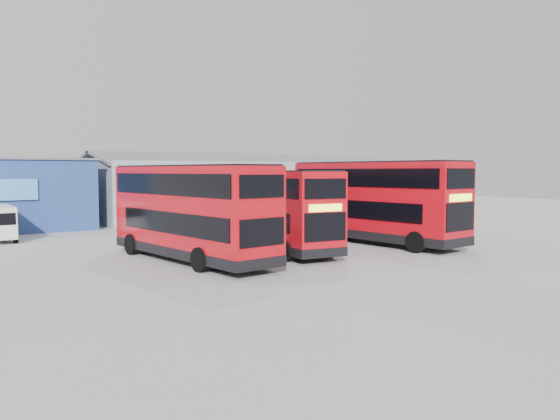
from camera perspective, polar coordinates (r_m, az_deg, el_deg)
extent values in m
plane|color=#989893|center=(31.81, 2.60, -3.53)|extent=(120.00, 120.00, 0.00)
cube|color=#4E96DF|center=(39.69, -26.81, 1.90)|extent=(3.96, 0.15, 1.40)
cube|color=#989DA6|center=(52.70, -3.12, 2.23)|extent=(30.00, 12.00, 5.00)
cube|color=#5A5F63|center=(50.29, -1.53, 5.28)|extent=(30.50, 6.33, 1.29)
cube|color=#5A5F63|center=(55.12, -4.61, 5.17)|extent=(30.50, 6.33, 1.29)
cube|color=#BC0A14|center=(25.75, -9.33, -0.03)|extent=(3.90, 10.82, 4.08)
cube|color=black|center=(25.94, -9.28, -4.08)|extent=(3.95, 10.86, 0.45)
cube|color=black|center=(26.14, -6.47, -0.99)|extent=(1.24, 8.89, 0.96)
cube|color=black|center=(24.79, -11.34, -1.32)|extent=(1.24, 8.89, 0.96)
cube|color=black|center=(26.38, -6.99, 2.78)|extent=(1.38, 9.89, 0.96)
cube|color=black|center=(25.04, -11.86, 2.65)|extent=(1.38, 9.89, 0.96)
cube|color=black|center=(30.43, -14.57, -0.57)|extent=(2.25, 0.35, 1.36)
cube|color=black|center=(30.34, -14.64, 2.84)|extent=(2.25, 0.35, 0.96)
cube|color=#EDFF35|center=(30.38, -14.61, 1.14)|extent=(1.80, 0.28, 0.35)
cube|color=black|center=(21.48, -1.85, -2.35)|extent=(2.20, 0.34, 1.11)
cube|color=black|center=(21.35, -1.86, 2.49)|extent=(2.20, 0.34, 0.91)
cube|color=black|center=(25.68, -9.38, 4.56)|extent=(3.73, 10.65, 0.10)
cylinder|color=black|center=(29.69, -11.03, -3.13)|extent=(0.46, 1.08, 1.05)
cylinder|color=black|center=(28.57, -15.24, -3.48)|extent=(0.46, 1.08, 1.05)
cylinder|color=black|center=(24.45, -3.55, -4.61)|extent=(0.46, 1.08, 1.05)
cylinder|color=black|center=(23.08, -8.34, -5.17)|extent=(0.46, 1.08, 1.05)
cube|color=#BC0A14|center=(28.91, -0.44, 0.22)|extent=(3.50, 10.21, 3.86)
cube|color=black|center=(29.08, -0.44, -3.20)|extent=(3.55, 10.25, 0.43)
cube|color=black|center=(28.78, -2.94, -0.71)|extent=(1.01, 8.43, 0.91)
cube|color=black|center=(29.83, 1.31, -0.53)|extent=(1.01, 8.43, 0.91)
cube|color=black|center=(28.34, -2.64, 2.50)|extent=(1.12, 9.38, 0.91)
cube|color=black|center=(29.41, 1.67, 2.56)|extent=(1.12, 9.38, 0.91)
cube|color=black|center=(24.57, 4.77, -1.77)|extent=(2.14, 0.29, 1.29)
cube|color=black|center=(24.46, 4.79, 2.23)|extent=(2.14, 0.29, 0.91)
cube|color=#EDFF35|center=(24.49, 4.79, 0.22)|extent=(1.71, 0.23, 0.33)
cube|color=black|center=(33.51, -4.26, -0.20)|extent=(2.09, 0.29, 1.05)
cube|color=black|center=(33.43, -4.28, 2.74)|extent=(2.09, 0.29, 0.86)
cube|color=black|center=(28.84, -0.45, 4.08)|extent=(3.35, 10.05, 0.10)
cylinder|color=black|center=(25.50, 0.73, -4.30)|extent=(0.42, 1.02, 0.99)
cylinder|color=black|center=(26.62, 5.11, -3.96)|extent=(0.42, 1.02, 0.99)
cylinder|color=black|center=(30.90, -4.43, -2.84)|extent=(0.42, 1.02, 0.99)
cylinder|color=black|center=(31.83, -0.62, -2.62)|extent=(0.42, 1.02, 0.99)
cube|color=#BC0A14|center=(32.26, 9.91, 1.05)|extent=(3.78, 11.42, 4.32)
cube|color=black|center=(32.42, 9.86, -2.39)|extent=(3.82, 11.47, 0.48)
cube|color=black|center=(31.58, 7.70, 0.08)|extent=(1.00, 9.46, 1.01)
cube|color=black|center=(33.60, 10.86, 0.29)|extent=(1.00, 9.46, 1.01)
cube|color=black|center=(31.21, 8.30, 3.36)|extent=(1.11, 10.52, 1.01)
cube|color=black|center=(33.26, 11.47, 3.37)|extent=(1.11, 10.52, 1.01)
cube|color=black|center=(28.94, 18.32, -0.67)|extent=(2.39, 0.29, 1.44)
cube|color=black|center=(28.85, 18.41, 3.14)|extent=(2.39, 0.29, 1.01)
cube|color=#EDFF35|center=(28.87, 18.39, 1.23)|extent=(1.92, 0.23, 0.37)
cube|color=black|center=(36.23, 3.17, 0.46)|extent=(2.34, 0.29, 1.17)
cube|color=black|center=(36.16, 3.18, 3.50)|extent=(2.34, 0.29, 0.96)
cube|color=black|center=(32.22, 9.96, 4.92)|extent=(3.60, 11.24, 0.11)
cylinder|color=black|center=(29.01, 14.01, -3.28)|extent=(0.45, 1.14, 1.11)
cylinder|color=black|center=(31.08, 16.85, -2.85)|extent=(0.45, 1.14, 1.11)
cylinder|color=black|center=(33.44, 4.76, -2.20)|extent=(0.45, 1.14, 1.11)
cylinder|color=black|center=(35.26, 7.76, -1.90)|extent=(0.45, 1.14, 1.11)
cube|color=black|center=(43.74, 6.77, 0.66)|extent=(3.44, 10.75, 2.55)
cube|color=black|center=(43.82, 6.75, -0.78)|extent=(3.48, 10.80, 0.38)
cube|color=#9E0C14|center=(43.77, 6.76, 0.06)|extent=(3.47, 10.79, 0.24)
cube|color=black|center=(44.41, 8.14, 1.22)|extent=(0.93, 8.80, 0.91)
cube|color=black|center=(42.65, 5.91, 1.12)|extent=(0.93, 8.80, 0.91)
cube|color=black|center=(47.57, 2.18, 1.16)|extent=(2.16, 0.26, 1.25)
cube|color=black|center=(40.22, 12.19, 0.53)|extent=(2.11, 0.26, 1.06)
cylinder|color=black|center=(47.29, 4.47, -0.42)|extent=(0.41, 1.02, 1.00)
cylinder|color=black|center=(45.73, 2.38, -0.56)|extent=(0.41, 1.02, 1.00)
cylinder|color=black|center=(42.68, 10.70, -0.97)|extent=(0.41, 1.02, 1.00)
cylinder|color=black|center=(40.95, 8.62, -1.15)|extent=(0.41, 1.02, 1.00)
cube|color=black|center=(35.53, -25.88, -0.70)|extent=(0.05, 0.87, 0.58)
cylinder|color=black|center=(35.53, -25.90, -2.57)|extent=(0.24, 0.70, 0.70)
cylinder|color=black|center=(38.78, -26.51, -2.06)|extent=(0.24, 0.70, 0.70)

